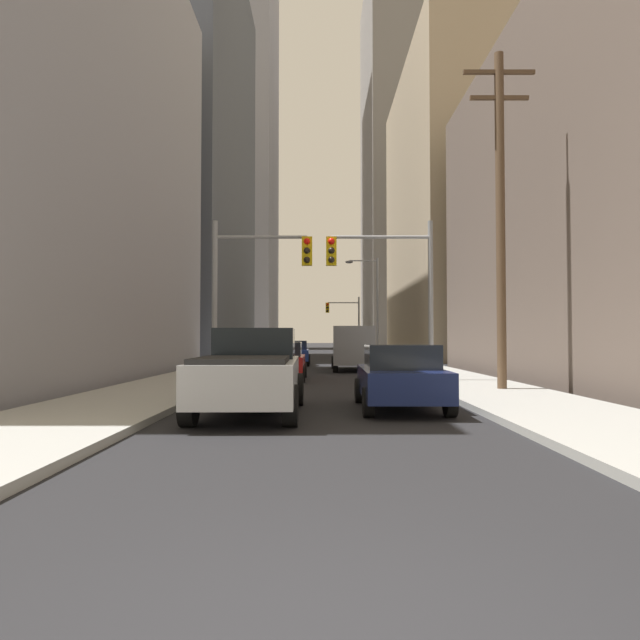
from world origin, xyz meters
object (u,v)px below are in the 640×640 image
(pickup_truck_silver, at_px, (250,371))
(sedan_navy, at_px, (399,377))
(sedan_blue, at_px, (292,353))
(traffic_signal_near_right, at_px, (383,274))
(cargo_van_grey, at_px, (351,346))
(traffic_signal_near_left, at_px, (255,274))
(sedan_red, at_px, (280,361))
(traffic_signal_far_right, at_px, (343,316))

(pickup_truck_silver, bearing_deg, sedan_navy, 12.06)
(pickup_truck_silver, bearing_deg, sedan_blue, 90.21)
(sedan_blue, bearing_deg, traffic_signal_near_right, -74.23)
(cargo_van_grey, xyz_separation_m, sedan_navy, (0.17, -16.21, -0.52))
(traffic_signal_near_left, distance_m, traffic_signal_near_right, 4.71)
(pickup_truck_silver, height_order, sedan_red, pickup_truck_silver)
(sedan_navy, bearing_deg, sedan_blue, 99.13)
(pickup_truck_silver, xyz_separation_m, traffic_signal_near_left, (-0.79, 8.24, 3.10))
(sedan_red, height_order, traffic_signal_near_left, traffic_signal_near_left)
(sedan_blue, distance_m, traffic_signal_far_right, 25.12)
(sedan_red, relative_size, traffic_signal_near_left, 0.70)
(pickup_truck_silver, xyz_separation_m, sedan_navy, (3.40, 0.73, -0.16))
(sedan_red, distance_m, sedan_blue, 12.26)
(cargo_van_grey, bearing_deg, traffic_signal_near_left, -114.84)
(sedan_navy, xyz_separation_m, traffic_signal_near_right, (0.51, 7.52, 3.28))
(cargo_van_grey, height_order, traffic_signal_far_right, traffic_signal_far_right)
(pickup_truck_silver, xyz_separation_m, traffic_signal_near_right, (3.91, 8.24, 3.12))
(traffic_signal_far_right, bearing_deg, cargo_van_grey, -91.62)
(sedan_navy, xyz_separation_m, sedan_blue, (-3.48, 21.66, 0.00))
(sedan_navy, height_order, traffic_signal_near_left, traffic_signal_near_left)
(sedan_blue, relative_size, traffic_signal_near_right, 0.70)
(sedan_navy, relative_size, traffic_signal_far_right, 0.70)
(pickup_truck_silver, distance_m, traffic_signal_far_right, 47.23)
(sedan_blue, xyz_separation_m, traffic_signal_far_right, (4.16, 24.56, 3.26))
(sedan_navy, height_order, sedan_blue, same)
(cargo_van_grey, bearing_deg, sedan_blue, 121.26)
(cargo_van_grey, distance_m, sedan_blue, 6.40)
(pickup_truck_silver, xyz_separation_m, sedan_blue, (-0.08, 22.39, -0.16))
(cargo_van_grey, relative_size, sedan_red, 1.25)
(sedan_red, bearing_deg, traffic_signal_near_left, -112.19)
(pickup_truck_silver, xyz_separation_m, traffic_signal_far_right, (4.08, 46.95, 3.10))
(sedan_red, bearing_deg, traffic_signal_near_right, -25.68)
(sedan_blue, bearing_deg, traffic_signal_near_left, -92.88)
(sedan_blue, relative_size, traffic_signal_far_right, 0.70)
(traffic_signal_far_right, bearing_deg, sedan_navy, -90.84)
(traffic_signal_near_left, relative_size, traffic_signal_far_right, 1.00)
(cargo_van_grey, distance_m, traffic_signal_far_right, 30.15)
(sedan_blue, bearing_deg, sedan_navy, -80.87)
(sedan_navy, height_order, sedan_red, same)
(traffic_signal_far_right, bearing_deg, sedan_blue, -99.62)
(cargo_van_grey, height_order, sedan_red, cargo_van_grey)
(pickup_truck_silver, distance_m, cargo_van_grey, 17.24)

